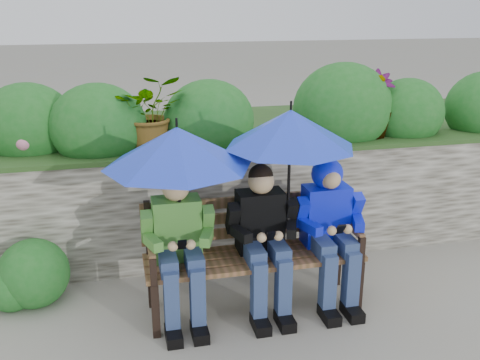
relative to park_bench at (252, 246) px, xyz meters
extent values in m
plane|color=gray|center=(-0.05, 0.07, -0.48)|extent=(60.00, 60.00, 0.00)
cube|color=#4E493D|center=(-0.05, 0.82, 0.02)|extent=(8.00, 0.40, 1.00)
cube|color=#294322|center=(-0.05, 0.82, 0.53)|extent=(8.00, 0.42, 0.04)
cube|color=#294322|center=(-0.05, 2.02, 0.00)|extent=(8.00, 2.00, 0.96)
ellipsoid|color=#195D1C|center=(-1.64, 1.17, 0.75)|extent=(0.79, 0.63, 0.71)
ellipsoid|color=#195D1C|center=(-1.07, 0.98, 0.76)|extent=(0.80, 0.64, 0.72)
ellipsoid|color=#195D1C|center=(-0.14, 0.99, 0.75)|extent=(0.79, 0.64, 0.71)
ellipsoid|color=#195D1C|center=(1.13, 1.04, 0.80)|extent=(0.94, 0.75, 0.85)
ellipsoid|color=#195D1C|center=(1.76, 1.00, 0.74)|extent=(0.73, 0.59, 0.66)
sphere|color=pink|center=(-1.66, 0.92, 0.67)|extent=(0.14, 0.14, 0.14)
sphere|color=pink|center=(0.49, 0.92, 0.67)|extent=(0.14, 0.14, 0.14)
imported|color=#195D1C|center=(-0.64, 0.92, 0.86)|extent=(0.57, 0.49, 0.63)
imported|color=#195D1C|center=(1.38, 0.92, 0.85)|extent=(0.34, 0.34, 0.61)
sphere|color=#195D1C|center=(-1.63, 0.42, -0.25)|extent=(0.54, 0.54, 0.54)
sphere|color=#195D1C|center=(-1.78, 0.37, -0.32)|extent=(0.38, 0.38, 0.38)
cube|color=black|center=(-0.75, -0.28, -0.28)|extent=(0.05, 0.05, 0.40)
cube|color=black|center=(-0.75, 0.13, -0.28)|extent=(0.05, 0.05, 0.40)
cube|color=black|center=(0.75, -0.28, -0.28)|extent=(0.05, 0.05, 0.40)
cube|color=black|center=(0.75, 0.13, -0.28)|extent=(0.05, 0.05, 0.40)
cube|color=brown|center=(0.00, -0.25, -0.06)|extent=(1.61, 0.09, 0.04)
cube|color=brown|center=(0.00, -0.13, -0.06)|extent=(1.61, 0.09, 0.04)
cube|color=brown|center=(0.00, -0.01, -0.06)|extent=(1.61, 0.09, 0.04)
cube|color=brown|center=(0.00, 0.10, -0.06)|extent=(1.61, 0.09, 0.04)
cube|color=black|center=(-0.75, 0.14, 0.14)|extent=(0.04, 0.04, 0.45)
cube|color=brown|center=(-0.75, -0.08, 0.12)|extent=(0.04, 0.42, 0.04)
cube|color=black|center=(-0.75, -0.28, 0.02)|extent=(0.04, 0.04, 0.20)
cube|color=black|center=(0.75, 0.14, 0.14)|extent=(0.04, 0.04, 0.45)
cube|color=brown|center=(0.75, -0.08, 0.12)|extent=(0.04, 0.42, 0.04)
cube|color=black|center=(0.75, -0.28, 0.02)|extent=(0.04, 0.04, 0.20)
cube|color=brown|center=(0.00, 0.15, 0.05)|extent=(1.61, 0.03, 0.08)
cube|color=brown|center=(0.00, 0.15, 0.18)|extent=(1.61, 0.03, 0.08)
cube|color=brown|center=(0.00, 0.15, 0.30)|extent=(1.61, 0.03, 0.08)
cube|color=#337A1D|center=(-0.55, 0.02, 0.18)|extent=(0.34, 0.20, 0.46)
sphere|color=tan|center=(-0.55, 0.00, 0.50)|extent=(0.19, 0.19, 0.19)
sphere|color=#B8863A|center=(-0.55, 0.01, 0.53)|extent=(0.18, 0.18, 0.18)
cube|color=#324871|center=(-0.64, -0.13, 0.02)|extent=(0.12, 0.32, 0.12)
cube|color=#324871|center=(-0.64, -0.29, -0.23)|extent=(0.10, 0.11, 0.50)
cube|color=black|center=(-0.64, -0.35, -0.44)|extent=(0.11, 0.22, 0.08)
cube|color=#324871|center=(-0.46, -0.13, 0.02)|extent=(0.12, 0.32, 0.12)
cube|color=#324871|center=(-0.46, -0.29, -0.23)|extent=(0.10, 0.11, 0.50)
cube|color=black|center=(-0.46, -0.35, -0.44)|extent=(0.11, 0.22, 0.08)
cube|color=#337A1D|center=(-0.77, -0.03, 0.24)|extent=(0.08, 0.18, 0.26)
cube|color=#337A1D|center=(-0.74, -0.15, 0.17)|extent=(0.13, 0.21, 0.07)
sphere|color=tan|center=(-0.61, -0.24, 0.17)|extent=(0.07, 0.07, 0.07)
cube|color=#337A1D|center=(-0.34, -0.03, 0.24)|extent=(0.08, 0.18, 0.26)
cube|color=#337A1D|center=(-0.37, -0.15, 0.17)|extent=(0.13, 0.21, 0.07)
sphere|color=tan|center=(-0.49, -0.24, 0.17)|extent=(0.07, 0.07, 0.07)
cube|color=black|center=(-0.55, -0.25, 0.18)|extent=(0.06, 0.07, 0.09)
cube|color=black|center=(0.06, 0.02, 0.19)|extent=(0.34, 0.20, 0.46)
sphere|color=tan|center=(0.06, 0.00, 0.50)|extent=(0.19, 0.19, 0.19)
sphere|color=black|center=(0.06, 0.01, 0.54)|extent=(0.18, 0.18, 0.18)
cube|color=#324871|center=(-0.03, -0.14, 0.02)|extent=(0.12, 0.32, 0.12)
cube|color=#324871|center=(-0.03, -0.30, -0.23)|extent=(0.10, 0.11, 0.50)
cube|color=black|center=(-0.03, -0.36, -0.44)|extent=(0.11, 0.22, 0.08)
cube|color=#324871|center=(0.16, -0.14, 0.02)|extent=(0.12, 0.32, 0.12)
cube|color=#324871|center=(0.16, -0.30, -0.23)|extent=(0.10, 0.11, 0.50)
cube|color=black|center=(0.16, -0.36, -0.44)|extent=(0.11, 0.22, 0.08)
cube|color=black|center=(-0.15, -0.03, 0.25)|extent=(0.08, 0.18, 0.26)
cube|color=black|center=(-0.12, -0.16, 0.18)|extent=(0.13, 0.21, 0.07)
sphere|color=tan|center=(0.00, -0.25, 0.18)|extent=(0.07, 0.07, 0.07)
cube|color=black|center=(0.28, -0.03, 0.25)|extent=(0.08, 0.18, 0.26)
cube|color=black|center=(0.25, -0.16, 0.18)|extent=(0.13, 0.21, 0.07)
sphere|color=tan|center=(0.13, -0.25, 0.18)|extent=(0.07, 0.07, 0.07)
cube|color=black|center=(0.06, -0.26, 0.19)|extent=(0.06, 0.07, 0.09)
cube|color=#151ECE|center=(0.59, 0.02, 0.19)|extent=(0.34, 0.20, 0.46)
sphere|color=tan|center=(0.59, 0.00, 0.50)|extent=(0.19, 0.19, 0.19)
sphere|color=#151ECE|center=(0.59, 0.03, 0.51)|extent=(0.24, 0.24, 0.24)
sphere|color=tan|center=(0.59, -0.04, 0.49)|extent=(0.14, 0.14, 0.14)
cube|color=#324871|center=(0.49, -0.14, 0.02)|extent=(0.12, 0.32, 0.12)
cube|color=#324871|center=(0.49, -0.30, -0.23)|extent=(0.10, 0.11, 0.50)
cube|color=black|center=(0.49, -0.36, -0.44)|extent=(0.11, 0.22, 0.08)
cube|color=#324871|center=(0.68, -0.14, 0.02)|extent=(0.12, 0.32, 0.12)
cube|color=#324871|center=(0.68, -0.30, -0.23)|extent=(0.10, 0.11, 0.50)
cube|color=black|center=(0.68, -0.36, -0.44)|extent=(0.11, 0.22, 0.08)
cube|color=#151ECE|center=(0.37, -0.03, 0.25)|extent=(0.08, 0.18, 0.26)
cube|color=#151ECE|center=(0.40, -0.16, 0.18)|extent=(0.13, 0.21, 0.07)
sphere|color=tan|center=(0.52, -0.25, 0.18)|extent=(0.07, 0.07, 0.07)
cube|color=#151ECE|center=(0.80, -0.03, 0.25)|extent=(0.08, 0.18, 0.26)
cube|color=#151ECE|center=(0.77, -0.16, 0.18)|extent=(0.13, 0.21, 0.07)
sphere|color=tan|center=(0.65, -0.25, 0.18)|extent=(0.07, 0.07, 0.07)
cube|color=black|center=(0.59, -0.26, 0.19)|extent=(0.06, 0.07, 0.09)
cone|color=blue|center=(-0.53, -0.05, 0.81)|extent=(1.03, 1.03, 0.27)
cylinder|color=black|center=(-0.53, -0.05, 0.97)|extent=(0.02, 0.02, 0.06)
cylinder|color=black|center=(-0.53, -0.05, 0.50)|extent=(0.02, 0.02, 0.61)
sphere|color=black|center=(-0.53, -0.05, 0.20)|extent=(0.04, 0.04, 0.04)
cone|color=blue|center=(0.26, -0.05, 0.89)|extent=(0.94, 0.94, 0.27)
cylinder|color=black|center=(0.26, -0.05, 1.06)|extent=(0.02, 0.02, 0.06)
cylinder|color=black|center=(0.26, -0.05, 0.55)|extent=(0.02, 0.02, 0.68)
sphere|color=black|center=(0.26, -0.05, 0.22)|extent=(0.04, 0.04, 0.04)
camera|label=1|loc=(-0.91, -3.52, 1.71)|focal=40.00mm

